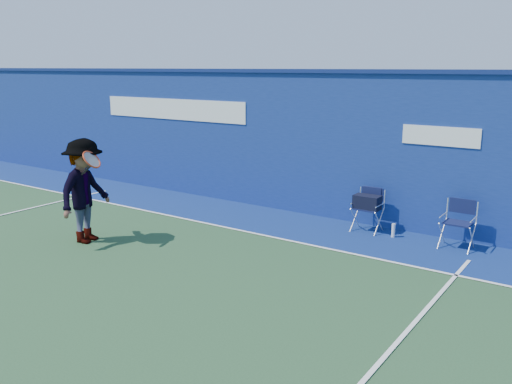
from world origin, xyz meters
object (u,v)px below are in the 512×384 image
Objects in this scene: tennis_player at (85,191)px; directors_chair_left at (367,213)px; directors_chair_right at (457,234)px; water_bottle at (393,231)px.

directors_chair_left is at bearing 41.33° from tennis_player.
directors_chair_right is at bearing 31.14° from tennis_player.
directors_chair_left is 1.71m from directors_chair_right.
directors_chair_left is 5.31m from tennis_player.
directors_chair_right reaches higher than water_bottle.
tennis_player reaches higher than directors_chair_right.
tennis_player is (-5.67, -3.43, 0.68)m from directors_chair_right.
water_bottle is at bearing -178.43° from directors_chair_right.
water_bottle is 0.14× the size of tennis_player.
directors_chair_left is 0.45× the size of tennis_player.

